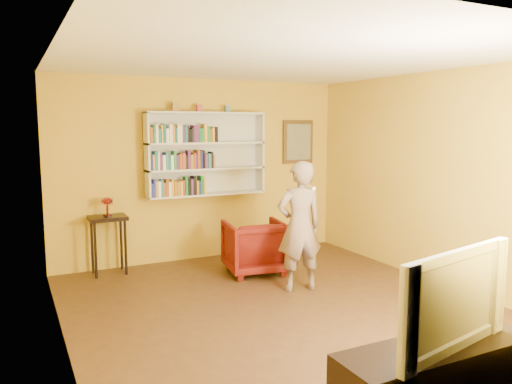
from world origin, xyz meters
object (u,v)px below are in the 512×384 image
bookshelf (205,154)px  tv_cabinet (436,382)px  ruby_lustre (107,203)px  television (440,296)px  person (299,226)px  armchair (255,247)px  console_table (108,226)px

bookshelf → tv_cabinet: size_ratio=1.20×
ruby_lustre → television: 4.71m
person → tv_cabinet: 2.89m
ruby_lustre → armchair: ruby_lustre is taller
bookshelf → tv_cabinet: bearing=-91.2°
armchair → person: (0.17, -0.89, 0.43)m
console_table → television: bearing=-73.0°
bookshelf → ruby_lustre: 1.60m
person → bookshelf: bearing=-67.7°
console_table → person: bearing=-41.2°
television → person: bearing=66.0°
console_table → ruby_lustre: (0.00, -0.00, 0.32)m
bookshelf → person: bookshelf is taller
console_table → tv_cabinet: console_table is taller
bookshelf → person: 2.11m
ruby_lustre → television: bearing=-73.0°
bookshelf → person: (0.50, -1.89, -0.80)m
person → television: person is taller
bookshelf → ruby_lustre: bookshelf is taller
tv_cabinet → console_table: bearing=107.0°
tv_cabinet → television: 0.61m
armchair → console_table: bearing=-15.8°
bookshelf → ruby_lustre: bearing=-173.8°
person → television: bearing=85.1°
console_table → television: television is taller
ruby_lustre → television: television is taller
ruby_lustre → bookshelf: bearing=6.2°
console_table → person: size_ratio=0.50×
tv_cabinet → bookshelf: bearing=88.8°
bookshelf → television: bookshelf is taller
tv_cabinet → television: size_ratio=1.26×
console_table → person: 2.62m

